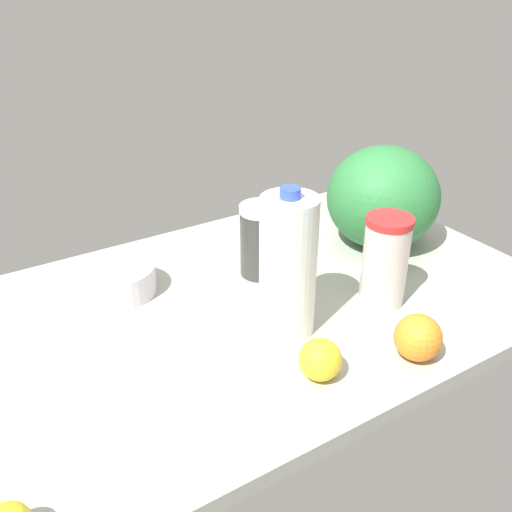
{
  "coord_description": "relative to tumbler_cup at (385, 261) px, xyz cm",
  "views": [
    {
      "loc": [
        52.49,
        83.26,
        66.3
      ],
      "look_at": [
        0.0,
        0.0,
        13.0
      ],
      "focal_mm": 40.0,
      "sensor_mm": 36.0,
      "label": 1
    }
  ],
  "objects": [
    {
      "name": "tumbler_cup",
      "position": [
        0.0,
        0.0,
        0.0
      ],
      "size": [
        9.16,
        9.16,
        18.69
      ],
      "color": "beige",
      "rests_on": "countertop"
    },
    {
      "name": "countertop",
      "position": [
        20.97,
        -14.18,
        -10.88
      ],
      "size": [
        120.0,
        76.0,
        3.0
      ],
      "primitive_type": "cube",
      "color": "#A7A89D",
      "rests_on": "ground"
    },
    {
      "name": "lemon_far_back",
      "position": [
        24.84,
        11.8,
        -5.78
      ],
      "size": [
        7.2,
        7.2,
        7.2
      ],
      "primitive_type": "sphere",
      "color": "yellow",
      "rests_on": "countertop"
    },
    {
      "name": "milk_jug",
      "position": [
        21.58,
        -2.53,
        4.01
      ],
      "size": [
        10.32,
        10.32,
        28.36
      ],
      "color": "white",
      "rests_on": "countertop"
    },
    {
      "name": "orange_by_jug",
      "position": [
        7.32,
        16.61,
        -5.23
      ],
      "size": [
        8.31,
        8.31,
        8.31
      ],
      "primitive_type": "sphere",
      "color": "orange",
      "rests_on": "countertop"
    },
    {
      "name": "shaker_bottle",
      "position": [
        14.39,
        -22.69,
        -1.29
      ],
      "size": [
        9.19,
        9.19,
        16.1
      ],
      "color": "#343532",
      "rests_on": "countertop"
    },
    {
      "name": "watermelon",
      "position": [
        -17.52,
        -19.65,
        2.61
      ],
      "size": [
        26.14,
        26.14,
        23.99
      ],
      "primitive_type": "ellipsoid",
      "color": "#2C773A",
      "rests_on": "countertop"
    },
    {
      "name": "mixing_bowl",
      "position": [
        43.54,
        -31.41,
        -6.35
      ],
      "size": [
        15.01,
        15.01,
        6.06
      ],
      "primitive_type": "cylinder",
      "color": "silver",
      "rests_on": "countertop"
    }
  ]
}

